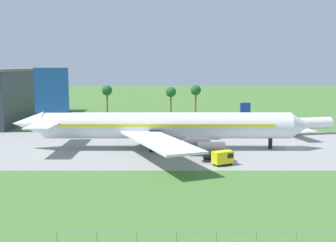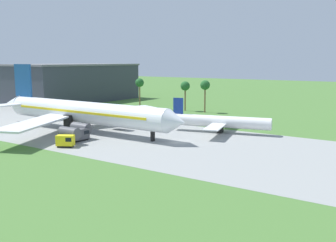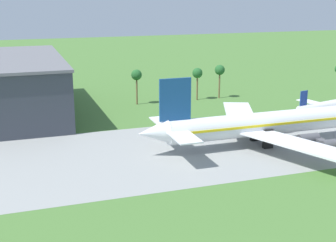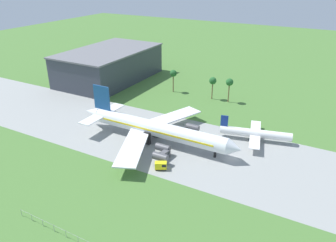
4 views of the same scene
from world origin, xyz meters
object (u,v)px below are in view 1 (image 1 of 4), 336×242
at_px(regional_aircraft, 286,124).
at_px(catering_van, 223,158).
at_px(baggage_tug, 208,150).
at_px(jet_airliner, 162,126).

distance_m(regional_aircraft, catering_van, 40.74).
xyz_separation_m(baggage_tug, catering_van, (2.24, -6.47, -0.11)).
relative_size(jet_airliner, catering_van, 15.41).
relative_size(regional_aircraft, catering_van, 6.13).
bearing_deg(baggage_tug, regional_aircraft, 50.00).
xyz_separation_m(jet_airliner, catering_van, (11.73, -15.74, -3.83)).
bearing_deg(regional_aircraft, jet_airliner, -150.29).
relative_size(regional_aircraft, baggage_tug, 5.76).
bearing_deg(baggage_tug, catering_van, -70.90).
bearing_deg(jet_airliner, baggage_tug, -44.30).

